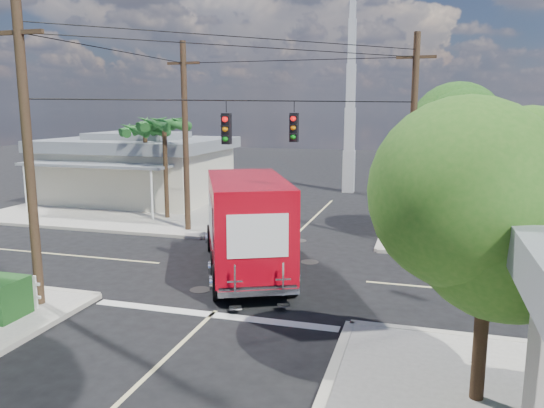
% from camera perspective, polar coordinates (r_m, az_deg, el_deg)
% --- Properties ---
extents(ground, '(120.00, 120.00, 0.00)m').
position_cam_1_polar(ground, '(19.68, -1.64, -7.32)').
color(ground, black).
rests_on(ground, ground).
extents(sidewalk_ne, '(14.12, 14.12, 0.14)m').
position_cam_1_polar(sidewalk_ne, '(29.76, 25.77, -2.17)').
color(sidewalk_ne, gray).
rests_on(sidewalk_ne, ground).
extents(sidewalk_nw, '(14.12, 14.12, 0.14)m').
position_cam_1_polar(sidewalk_nw, '(33.72, -13.66, -0.08)').
color(sidewalk_nw, gray).
rests_on(sidewalk_nw, ground).
extents(road_markings, '(32.00, 32.00, 0.01)m').
position_cam_1_polar(road_markings, '(18.35, -3.07, -8.62)').
color(road_markings, beige).
rests_on(road_markings, ground).
extents(building_nw, '(10.80, 10.20, 4.30)m').
position_cam_1_polar(building_nw, '(35.34, -14.11, 3.88)').
color(building_nw, beige).
rests_on(building_nw, sidewalk_nw).
extents(radio_tower, '(0.80, 0.80, 17.00)m').
position_cam_1_polar(radio_tower, '(38.22, 8.41, 9.67)').
color(radio_tower, silver).
rests_on(radio_tower, ground).
extents(tree_ne_front, '(4.21, 4.14, 6.66)m').
position_cam_1_polar(tree_ne_front, '(24.68, 19.68, 6.93)').
color(tree_ne_front, '#422D1C').
rests_on(tree_ne_front, sidewalk_ne).
extents(tree_ne_back, '(3.77, 3.66, 5.82)m').
position_cam_1_polar(tree_ne_back, '(27.17, 24.85, 5.60)').
color(tree_ne_back, '#422D1C').
rests_on(tree_ne_back, sidewalk_ne).
extents(tree_se, '(3.67, 3.54, 5.62)m').
position_cam_1_polar(tree_se, '(10.84, 22.47, -0.56)').
color(tree_se, '#422D1C').
rests_on(tree_se, sidewalk_se).
extents(palm_nw_front, '(3.01, 3.08, 5.59)m').
position_cam_1_polar(palm_nw_front, '(28.63, -11.53, 8.24)').
color(palm_nw_front, '#422D1C').
rests_on(palm_nw_front, sidewalk_nw).
extents(palm_nw_back, '(3.01, 3.08, 5.19)m').
position_cam_1_polar(palm_nw_back, '(30.92, -13.52, 7.61)').
color(palm_nw_back, '#422D1C').
rests_on(palm_nw_back, sidewalk_nw).
extents(utility_poles, '(12.00, 10.68, 9.00)m').
position_cam_1_polar(utility_poles, '(20.84, -4.52, 6.74)').
color(utility_poles, '#473321').
rests_on(utility_poles, ground).
extents(vending_boxes, '(1.90, 0.50, 1.10)m').
position_cam_1_polar(vending_boxes, '(24.62, 17.54, -2.55)').
color(vending_boxes, '#B5190F').
rests_on(vending_boxes, sidewalk_ne).
extents(delivery_truck, '(5.59, 8.47, 3.56)m').
position_cam_1_polar(delivery_truck, '(19.29, -2.84, -2.12)').
color(delivery_truck, black).
rests_on(delivery_truck, ground).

